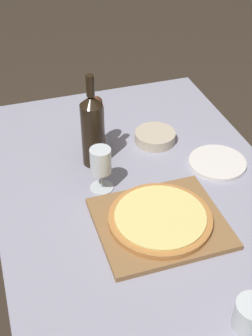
{
  "coord_description": "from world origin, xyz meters",
  "views": [
    {
      "loc": [
        -0.42,
        -1.07,
        1.75
      ],
      "look_at": [
        -0.04,
        0.11,
        0.78
      ],
      "focal_mm": 50.0,
      "sensor_mm": 36.0,
      "label": 1
    }
  ],
  "objects_px": {
    "wine_bottle": "(92,129)",
    "small_bowl": "(155,137)",
    "wine_glass": "(101,163)",
    "pepper_mill": "(98,124)",
    "pizza": "(160,218)"
  },
  "relations": [
    {
      "from": "wine_bottle",
      "to": "small_bowl",
      "type": "relative_size",
      "value": 2.23
    },
    {
      "from": "small_bowl",
      "to": "wine_glass",
      "type": "bearing_deg",
      "value": -142.73
    },
    {
      "from": "wine_bottle",
      "to": "pepper_mill",
      "type": "xyz_separation_m",
      "value": [
        0.04,
        0.09,
        -0.04
      ]
    },
    {
      "from": "pepper_mill",
      "to": "wine_bottle",
      "type": "bearing_deg",
      "value": -114.44
    },
    {
      "from": "wine_glass",
      "to": "small_bowl",
      "type": "xyz_separation_m",
      "value": [
        0.27,
        0.21,
        -0.09
      ]
    },
    {
      "from": "pepper_mill",
      "to": "pizza",
      "type": "bearing_deg",
      "value": -81.42
    },
    {
      "from": "wine_bottle",
      "to": "pepper_mill",
      "type": "bearing_deg",
      "value": 65.56
    },
    {
      "from": "wine_bottle",
      "to": "wine_glass",
      "type": "relative_size",
      "value": 2.16
    },
    {
      "from": "pepper_mill",
      "to": "wine_glass",
      "type": "xyz_separation_m",
      "value": [
        -0.05,
        -0.24,
        0.01
      ]
    },
    {
      "from": "wine_bottle",
      "to": "pepper_mill",
      "type": "relative_size",
      "value": 1.62
    },
    {
      "from": "pepper_mill",
      "to": "wine_glass",
      "type": "relative_size",
      "value": 1.33
    },
    {
      "from": "pepper_mill",
      "to": "wine_glass",
      "type": "bearing_deg",
      "value": -102.67
    },
    {
      "from": "pizza",
      "to": "pepper_mill",
      "type": "height_order",
      "value": "pepper_mill"
    },
    {
      "from": "small_bowl",
      "to": "wine_bottle",
      "type": "bearing_deg",
      "value": -167.51
    },
    {
      "from": "pepper_mill",
      "to": "small_bowl",
      "type": "relative_size",
      "value": 1.38
    }
  ]
}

